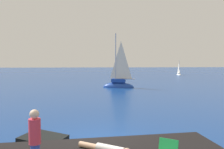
# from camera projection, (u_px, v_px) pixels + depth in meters

# --- Properties ---
(ground_plane) EXTENTS (160.00, 160.00, 0.00)m
(ground_plane) POSITION_uv_depth(u_px,v_px,m) (98.00, 141.00, 9.63)
(ground_plane) COLOR navy
(boulder_seaward) EXTENTS (1.93, 1.74, 0.95)m
(boulder_seaward) POSITION_uv_depth(u_px,v_px,m) (43.00, 147.00, 8.91)
(boulder_seaward) COLOR black
(boulder_seaward) RESTS_ON ground
(sailboat_near) EXTENTS (3.79, 2.10, 6.86)m
(sailboat_near) POSITION_uv_depth(u_px,v_px,m) (119.00, 84.00, 27.29)
(sailboat_near) COLOR #193D99
(sailboat_near) RESTS_ON ground
(sailboat_far) EXTENTS (0.66, 1.79, 3.30)m
(sailboat_far) POSITION_uv_depth(u_px,v_px,m) (179.00, 74.00, 48.01)
(sailboat_far) COLOR white
(sailboat_far) RESTS_ON ground
(person_sunbather) EXTENTS (1.56, 1.06, 0.25)m
(person_sunbather) POSITION_uv_depth(u_px,v_px,m) (106.00, 149.00, 7.09)
(person_sunbather) COLOR white
(person_sunbather) RESTS_ON shore_ledge
(person_standing) EXTENTS (0.28, 0.28, 1.62)m
(person_standing) POSITION_uv_depth(u_px,v_px,m) (35.00, 141.00, 5.57)
(person_standing) COLOR #334CB2
(person_standing) RESTS_ON shore_ledge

